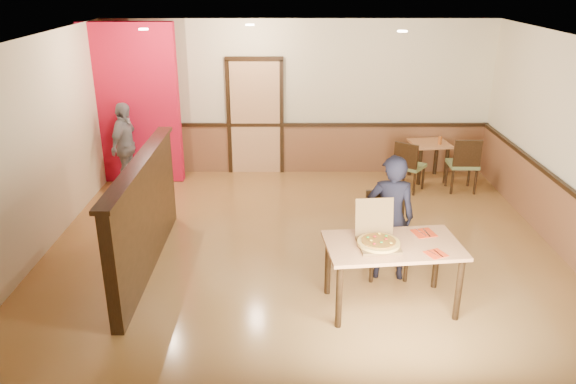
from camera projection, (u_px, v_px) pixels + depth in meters
name	position (u px, v px, depth m)	size (l,w,h in m)	color
floor	(303.00, 258.00, 7.48)	(7.00, 7.00, 0.00)	#A2753F
ceiling	(306.00, 43.00, 6.45)	(7.00, 7.00, 0.00)	black
wall_back	(299.00, 98.00, 10.22)	(7.00, 7.00, 0.00)	beige
wall_left	(23.00, 158.00, 6.96)	(7.00, 7.00, 0.00)	beige
wainscot_back	(299.00, 149.00, 10.54)	(7.00, 0.04, 0.90)	brown
chair_rail_back	(299.00, 125.00, 10.35)	(7.00, 0.06, 0.06)	black
wainscot_right	(569.00, 227.00, 7.32)	(0.04, 7.00, 0.90)	brown
chair_rail_right	(575.00, 194.00, 7.14)	(0.06, 7.00, 0.06)	black
back_door	(255.00, 118.00, 10.31)	(0.90, 0.06, 2.10)	tan
booth_partition	(145.00, 214.00, 7.02)	(0.20, 3.10, 1.44)	black
red_accent_panel	(133.00, 105.00, 9.75)	(1.60, 0.20, 2.78)	red
spot_a	(143.00, 29.00, 8.12)	(0.14, 0.14, 0.02)	#FFDCB2
spot_b	(250.00, 25.00, 8.78)	(0.14, 0.14, 0.02)	#FFDCB2
spot_c	(402.00, 31.00, 7.85)	(0.14, 0.14, 0.02)	#FFDCB2
main_table	(393.00, 253.00, 6.18)	(1.55, 0.99, 0.79)	tan
diner_chair	(386.00, 230.00, 6.98)	(0.53, 0.53, 1.04)	olive
side_chair_left	(408.00, 164.00, 9.57)	(0.62, 0.62, 0.89)	olive
side_chair_right	(464.00, 163.00, 9.55)	(0.49, 0.49, 0.96)	olive
side_table	(429.00, 151.00, 10.12)	(0.73, 0.73, 0.70)	tan
diner	(390.00, 218.00, 6.75)	(0.58, 0.38, 1.59)	black
passerby	(125.00, 146.00, 9.64)	(0.89, 0.37, 1.51)	gray
pizza_box	(378.00, 240.00, 6.09)	(0.47, 0.54, 0.45)	brown
pizza	(379.00, 243.00, 6.05)	(0.46, 0.46, 0.03)	gold
napkin_near	(436.00, 254.00, 5.91)	(0.26, 0.26, 0.01)	red
napkin_far	(424.00, 233.00, 6.38)	(0.29, 0.29, 0.01)	red
condiment	(440.00, 140.00, 9.91)	(0.06, 0.06, 0.15)	#9A4D1C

